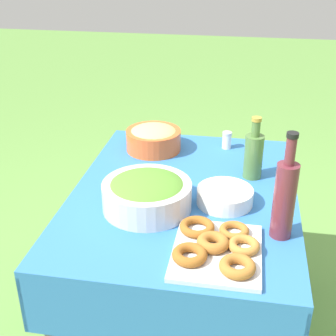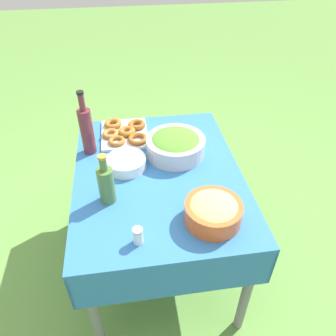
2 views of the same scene
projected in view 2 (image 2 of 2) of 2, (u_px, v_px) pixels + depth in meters
name	position (u px, v px, depth m)	size (l,w,h in m)	color
ground_plane	(160.00, 257.00, 2.19)	(14.00, 14.00, 0.00)	#609342
picnic_table	(158.00, 187.00, 1.79)	(1.14, 0.87, 0.74)	#2D6BB2
salad_bowl	(176.00, 144.00, 1.81)	(0.33, 0.33, 0.12)	silver
pasta_bowl	(213.00, 211.00, 1.43)	(0.25, 0.25, 0.12)	#E05B28
donut_platter	(125.00, 133.00, 1.98)	(0.34, 0.30, 0.05)	silver
plate_stack	(126.00, 163.00, 1.74)	(0.21, 0.21, 0.06)	white
olive_oil_bottle	(106.00, 184.00, 1.50)	(0.08, 0.08, 0.26)	#4C7238
wine_bottle	(87.00, 130.00, 1.78)	(0.07, 0.07, 0.37)	maroon
salt_shaker	(138.00, 236.00, 1.34)	(0.04, 0.04, 0.08)	white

